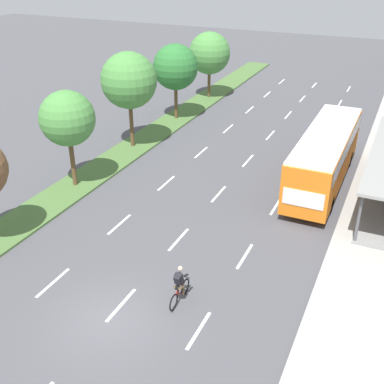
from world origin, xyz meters
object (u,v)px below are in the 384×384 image
at_px(cyclist, 179,286).
at_px(median_tree_second, 67,119).
at_px(bus, 325,152).
at_px(median_tree_fifth, 209,53).
at_px(median_tree_third, 129,81).
at_px(median_tree_fourth, 175,67).

distance_m(cyclist, median_tree_second, 13.04).
distance_m(bus, cyclist, 13.99).
bearing_deg(bus, median_tree_second, -154.03).
relative_size(bus, median_tree_second, 1.94).
bearing_deg(median_tree_fifth, median_tree_third, -90.77).
bearing_deg(median_tree_fourth, bus, -27.91).
relative_size(median_tree_third, median_tree_fourth, 1.10).
xyz_separation_m(cyclist, median_tree_second, (-10.47, 6.93, 3.52)).
bearing_deg(median_tree_second, median_tree_fourth, 89.82).
distance_m(cyclist, median_tree_fourth, 23.51).
bearing_deg(median_tree_third, bus, -1.16).
height_order(cyclist, median_tree_fifth, median_tree_fifth).
relative_size(bus, median_tree_third, 1.68).
bearing_deg(median_tree_third, median_tree_second, -89.42).
bearing_deg(median_tree_fourth, median_tree_fifth, 89.42).
bearing_deg(median_tree_fifth, cyclist, -69.49).
bearing_deg(bus, median_tree_third, 178.84).
distance_m(bus, median_tree_fourth, 15.54).
bearing_deg(cyclist, median_tree_fourth, 116.66).
bearing_deg(median_tree_fourth, median_tree_third, -90.95).
relative_size(bus, median_tree_fourth, 1.86).
bearing_deg(median_tree_third, cyclist, -52.73).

